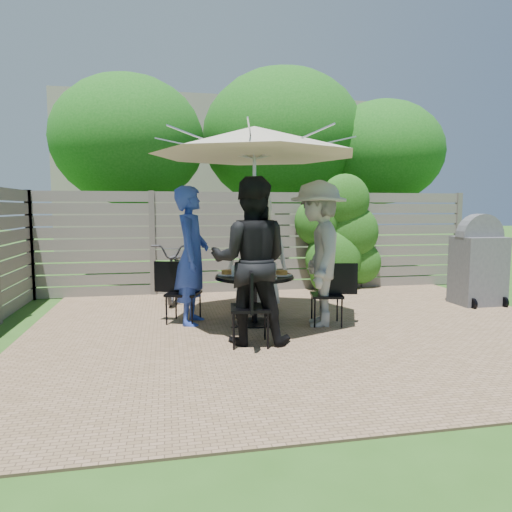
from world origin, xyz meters
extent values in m
plane|color=#2D591B|center=(0.00, 0.00, 0.00)|extent=(60.00, 60.00, 0.00)
cube|color=#967457|center=(0.00, 0.50, 0.01)|extent=(7.00, 6.00, 0.02)
cube|color=slate|center=(0.00, 3.00, 0.93)|extent=(8.00, 0.10, 1.85)
ellipsoid|color=#225212|center=(1.40, 2.85, 0.90)|extent=(1.20, 0.70, 1.80)
cube|color=gray|center=(0.00, 12.00, 2.50)|extent=(10.00, 6.00, 5.00)
ellipsoid|color=#165413|center=(-2.50, 5.00, 2.97)|extent=(3.20, 3.20, 2.72)
ellipsoid|color=#165413|center=(1.00, 5.50, 3.18)|extent=(3.80, 3.80, 3.23)
ellipsoid|color=#165413|center=(3.20, 4.80, 2.83)|extent=(2.80, 2.80, 2.38)
cylinder|color=black|center=(-0.63, 0.63, 0.65)|extent=(1.23, 1.23, 0.03)
cylinder|color=black|center=(-0.63, 0.63, 0.33)|extent=(0.07, 0.07, 0.65)
cylinder|color=black|center=(-0.63, 0.63, 0.02)|extent=(0.55, 0.55, 0.04)
cylinder|color=silver|center=(-0.63, 0.63, 1.23)|extent=(0.05, 0.05, 2.45)
cone|color=beige|center=(-0.63, 0.63, 2.40)|extent=(3.24, 3.24, 0.37)
cube|color=black|center=(-0.40, 1.55, 0.44)|extent=(0.55, 0.55, 0.03)
cube|color=black|center=(-0.33, 1.76, 0.68)|extent=(0.17, 0.42, 0.44)
imported|color=silver|center=(-0.43, 1.43, 0.91)|extent=(1.00, 0.78, 1.82)
cube|color=black|center=(-1.55, 0.86, 0.41)|extent=(0.53, 0.53, 0.03)
cube|color=black|center=(-1.74, 0.93, 0.63)|extent=(0.38, 0.18, 0.41)
imported|color=#2741AC|center=(-1.43, 0.83, 0.92)|extent=(0.59, 0.76, 1.84)
cube|color=black|center=(-0.86, -0.29, 0.44)|extent=(0.48, 0.48, 0.03)
cube|color=black|center=(-0.89, -0.50, 0.67)|extent=(0.08, 0.43, 0.44)
imported|color=black|center=(-0.83, -0.18, 0.95)|extent=(1.07, 0.92, 1.90)
cube|color=black|center=(0.29, 0.40, 0.41)|extent=(0.47, 0.47, 0.03)
cube|color=black|center=(0.49, 0.36, 0.63)|extent=(0.40, 0.11, 0.41)
imported|color=#989793|center=(0.18, 0.43, 0.95)|extent=(0.98, 1.36, 1.90)
cylinder|color=white|center=(-0.54, 0.98, 0.68)|extent=(0.26, 0.26, 0.01)
cylinder|color=#A96731|center=(-0.54, 0.98, 0.71)|extent=(0.15, 0.15, 0.05)
cylinder|color=white|center=(-0.98, 0.72, 0.68)|extent=(0.26, 0.26, 0.01)
cylinder|color=#A96731|center=(-0.98, 0.72, 0.71)|extent=(0.15, 0.15, 0.05)
cylinder|color=white|center=(-0.71, 0.28, 0.68)|extent=(0.26, 0.26, 0.01)
cylinder|color=#A96731|center=(-0.71, 0.28, 0.71)|extent=(0.15, 0.15, 0.05)
cylinder|color=white|center=(-0.28, 0.54, 0.68)|extent=(0.26, 0.26, 0.01)
cylinder|color=#A96731|center=(-0.28, 0.54, 0.71)|extent=(0.15, 0.15, 0.05)
cylinder|color=white|center=(-0.53, 0.29, 0.68)|extent=(0.24, 0.24, 0.01)
cylinder|color=#A96731|center=(-0.53, 0.29, 0.71)|extent=(0.14, 0.14, 0.05)
cylinder|color=silver|center=(-0.67, 0.91, 0.74)|extent=(0.07, 0.07, 0.14)
cylinder|color=silver|center=(-0.90, 0.59, 0.74)|extent=(0.07, 0.07, 0.14)
cylinder|color=silver|center=(-0.59, 0.35, 0.74)|extent=(0.07, 0.07, 0.14)
cylinder|color=silver|center=(-0.35, 0.67, 0.74)|extent=(0.07, 0.07, 0.14)
cylinder|color=#59280C|center=(-0.67, 0.69, 0.75)|extent=(0.09, 0.09, 0.16)
cylinder|color=#C6B293|center=(-0.48, 0.82, 0.73)|extent=(0.08, 0.08, 0.12)
imported|color=#333338|center=(-1.62, 2.60, 0.49)|extent=(0.84, 1.91, 0.97)
cube|color=#5C5C61|center=(3.10, 1.16, 0.55)|extent=(0.72, 0.55, 1.10)
cylinder|color=#5C5C61|center=(3.10, 1.16, 1.10)|extent=(0.73, 0.23, 0.72)
camera|label=1|loc=(-1.76, -5.21, 1.55)|focal=32.00mm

